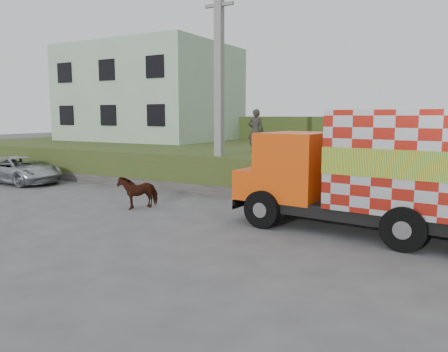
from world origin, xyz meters
The scene contains 10 objects.
ground centered at (0.00, 0.00, 0.00)m, with size 120.00×120.00×0.00m, color #474749.
embankment centered at (0.00, 10.00, 0.75)m, with size 40.00×12.00×1.50m, color #26501A.
embankment_far centered at (0.00, 22.00, 1.50)m, with size 40.00×12.00×3.00m, color #26501A.
retaining_strip centered at (-2.00, 4.20, 0.20)m, with size 16.00×0.50×0.40m, color #595651.
building centered at (-11.00, 13.00, 4.50)m, with size 10.00×8.00×6.00m, color #ABC8AD.
utility_pole centered at (-1.00, 4.60, 4.08)m, with size 1.20×0.30×8.00m.
cargo_truck centered at (5.70, 1.36, 1.66)m, with size 7.40×3.11×3.22m.
cow centered at (-2.03, 0.94, 0.55)m, with size 0.59×1.30×1.10m, color black.
suv centered at (-10.40, 2.50, 0.61)m, with size 2.01×4.37×1.21m, color #B0B4BA.
pedestrian centered at (-0.46, 6.81, 2.43)m, with size 0.68×0.44×1.86m, color #312F2B.
Camera 1 is at (7.51, -10.24, 3.07)m, focal length 35.00 mm.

